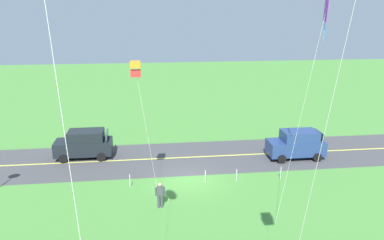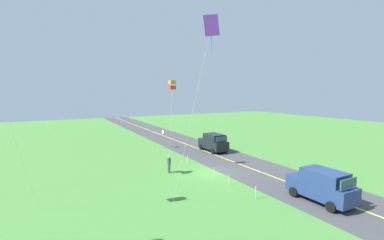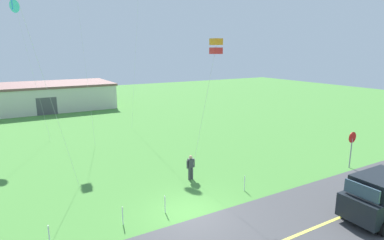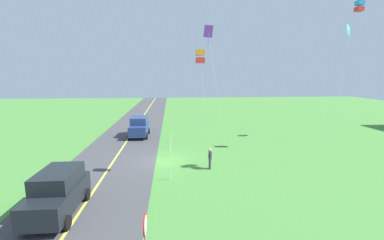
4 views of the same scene
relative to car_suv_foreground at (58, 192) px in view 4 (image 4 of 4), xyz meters
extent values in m
cube|color=#478438|center=(-7.70, 4.98, -1.20)|extent=(120.00, 120.00, 0.10)
cube|color=#424244|center=(-7.70, 0.98, -1.15)|extent=(120.00, 7.00, 0.00)
cube|color=#E5E04C|center=(-7.70, 0.98, -1.15)|extent=(120.00, 0.16, 0.00)
cube|color=black|center=(0.08, 0.00, -0.26)|extent=(4.40, 1.90, 1.10)
cube|color=black|center=(-0.17, 0.00, 0.69)|extent=(2.73, 1.75, 0.80)
cube|color=#334756|center=(0.91, 0.00, 0.69)|extent=(0.10, 1.62, 0.64)
cube|color=#334756|center=(-1.79, 0.00, 0.69)|extent=(0.10, 1.62, 0.60)
cylinder|color=black|center=(1.51, 0.95, -0.81)|extent=(0.68, 0.22, 0.68)
cylinder|color=black|center=(1.51, -0.95, -0.81)|extent=(0.68, 0.22, 0.68)
cylinder|color=black|center=(-1.35, 0.95, -0.81)|extent=(0.68, 0.22, 0.68)
cylinder|color=black|center=(-1.35, -0.95, -0.81)|extent=(0.68, 0.22, 0.68)
cube|color=navy|center=(-16.59, 2.08, -0.26)|extent=(4.40, 1.90, 1.10)
cube|color=navy|center=(-16.84, 2.08, 0.69)|extent=(2.73, 1.75, 0.80)
cube|color=#334756|center=(-15.76, 2.08, 0.69)|extent=(0.10, 1.62, 0.64)
cube|color=#334756|center=(-18.46, 2.08, 0.69)|extent=(0.10, 1.62, 0.60)
cylinder|color=black|center=(-15.16, 3.03, -0.81)|extent=(0.68, 0.22, 0.68)
cylinder|color=black|center=(-15.16, 1.13, -0.81)|extent=(0.68, 0.22, 0.68)
cylinder|color=black|center=(-18.02, 3.03, -0.81)|extent=(0.68, 0.22, 0.68)
cylinder|color=black|center=(-18.02, 1.13, -0.81)|extent=(0.68, 0.22, 0.68)
cylinder|color=red|center=(4.93, 4.88, 1.02)|extent=(0.76, 0.04, 0.76)
cylinder|color=white|center=(4.93, 4.90, 1.02)|extent=(0.62, 0.01, 0.62)
cylinder|color=#3F3F47|center=(-5.72, 8.63, -0.74)|extent=(0.16, 0.16, 0.82)
cylinder|color=#3F3F47|center=(-5.54, 8.63, -0.74)|extent=(0.16, 0.16, 0.82)
cube|color=#3F3F47|center=(-5.63, 8.63, -0.05)|extent=(0.36, 0.22, 0.56)
cylinder|color=#3F3F47|center=(-5.87, 8.63, -0.10)|extent=(0.10, 0.10, 0.52)
cylinder|color=#3F3F47|center=(-5.39, 8.63, -0.10)|extent=(0.10, 0.10, 0.52)
sphere|color=#D8AD84|center=(-5.63, 8.63, 0.34)|extent=(0.22, 0.22, 0.22)
cylinder|color=silver|center=(-5.05, 8.18, 2.94)|extent=(1.17, 0.92, 8.20)
cube|color=orange|center=(-4.48, 7.73, 7.29)|extent=(0.56, 0.56, 0.36)
cube|color=red|center=(-4.48, 7.73, 6.79)|extent=(0.56, 0.56, 0.36)
cylinder|color=silver|center=(-9.13, 20.46, 5.22)|extent=(0.12, 2.74, 12.76)
cube|color=#2D8CE5|center=(-9.18, 21.82, 11.85)|extent=(0.56, 0.56, 0.36)
cube|color=red|center=(-9.18, 21.82, 11.35)|extent=(0.56, 0.56, 0.36)
cylinder|color=silver|center=(-13.14, 10.37, 4.53)|extent=(2.48, 1.44, 11.38)
cube|color=purple|center=(-14.37, 9.66, 10.22)|extent=(0.30, 1.01, 1.30)
cylinder|color=#2D8CE5|center=(-14.37, 9.66, 9.32)|extent=(0.04, 0.04, 1.40)
cylinder|color=silver|center=(-13.00, 23.47, 4.67)|extent=(1.54, 1.74, 11.65)
cone|color=#4CD8D8|center=(-13.76, 24.34, 10.50)|extent=(0.96, 1.03, 1.11)
cylinder|color=silver|center=(-14.13, 5.68, -0.70)|extent=(0.05, 0.05, 0.90)
cylinder|color=silver|center=(-10.98, 5.68, -0.70)|extent=(0.05, 0.05, 0.90)
cylinder|color=silver|center=(-8.81, 5.68, -0.70)|extent=(0.05, 0.05, 0.90)
cylinder|color=silver|center=(-3.73, 5.68, -0.70)|extent=(0.05, 0.05, 0.90)
camera|label=1|loc=(-5.09, 28.79, 10.23)|focal=35.17mm
camera|label=2|loc=(-27.72, 18.22, 6.32)|focal=24.61mm
camera|label=3|loc=(-14.83, -7.38, 6.80)|focal=29.29mm
camera|label=4|loc=(12.66, 5.79, 5.84)|focal=24.01mm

